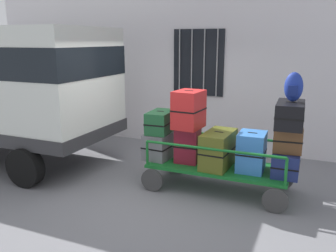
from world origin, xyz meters
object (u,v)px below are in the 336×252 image
(suitcase_right_bottom, at_px, (286,164))
(suitcase_center_bottom, at_px, (218,149))
(suitcase_right_top, at_px, (290,114))
(suitcase_midleft_bottom, at_px, (188,145))
(backpack, at_px, (294,87))
(luggage_cart, at_px, (218,170))
(suitcase_midleft_middle, at_px, (189,110))
(suitcase_left_middle, at_px, (161,122))
(suitcase_left_bottom, at_px, (160,145))
(suitcase_midright_bottom, at_px, (251,152))
(suitcase_right_middle, at_px, (288,140))
(van, at_px, (1,81))

(suitcase_right_bottom, bearing_deg, suitcase_center_bottom, 179.87)
(suitcase_right_bottom, distance_m, suitcase_right_top, 0.79)
(suitcase_midleft_bottom, bearing_deg, suitcase_center_bottom, 1.06)
(backpack, bearing_deg, luggage_cart, -178.92)
(suitcase_midleft_middle, distance_m, suitcase_right_top, 1.63)
(suitcase_center_bottom, bearing_deg, suitcase_left_middle, 176.82)
(suitcase_right_top, bearing_deg, backpack, 52.78)
(suitcase_left_bottom, relative_size, backpack, 1.48)
(suitcase_midright_bottom, xyz_separation_m, suitcase_right_bottom, (0.54, -0.03, -0.13))
(luggage_cart, relative_size, suitcase_center_bottom, 2.86)
(suitcase_right_bottom, distance_m, suitcase_right_middle, 0.39)
(suitcase_left_bottom, height_order, suitcase_right_bottom, suitcase_left_bottom)
(luggage_cart, xyz_separation_m, suitcase_left_middle, (-1.09, 0.03, 0.73))
(suitcase_center_bottom, distance_m, suitcase_midright_bottom, 0.54)
(suitcase_right_middle, bearing_deg, luggage_cart, 178.18)
(suitcase_right_top, bearing_deg, suitcase_midleft_bottom, -178.75)
(suitcase_left_bottom, bearing_deg, suitcase_right_middle, -0.95)
(suitcase_center_bottom, xyz_separation_m, suitcase_right_top, (1.09, 0.03, 0.68))
(suitcase_midright_bottom, bearing_deg, suitcase_midleft_bottom, -178.16)
(suitcase_left_middle, bearing_deg, suitcase_center_bottom, -3.18)
(van, distance_m, suitcase_left_bottom, 3.69)
(suitcase_left_bottom, distance_m, suitcase_right_middle, 2.20)
(suitcase_center_bottom, xyz_separation_m, suitcase_right_bottom, (1.09, -0.00, -0.11))
(suitcase_center_bottom, bearing_deg, suitcase_midleft_middle, 177.62)
(suitcase_left_bottom, relative_size, suitcase_midleft_middle, 1.01)
(suitcase_left_bottom, relative_size, suitcase_left_middle, 0.99)
(suitcase_right_top, bearing_deg, suitcase_midleft_middle, -179.90)
(suitcase_right_middle, relative_size, suitcase_right_top, 0.56)
(suitcase_left_bottom, bearing_deg, suitcase_right_top, -0.07)
(suitcase_left_middle, bearing_deg, van, -176.93)
(suitcase_midleft_middle, height_order, suitcase_right_middle, suitcase_midleft_middle)
(suitcase_left_middle, distance_m, suitcase_midleft_middle, 0.61)
(suitcase_midleft_middle, bearing_deg, suitcase_midleft_bottom, -90.00)
(suitcase_right_bottom, bearing_deg, luggage_cart, 178.44)
(suitcase_left_middle, distance_m, suitcase_right_middle, 2.17)
(suitcase_midleft_bottom, distance_m, suitcase_right_top, 1.76)
(suitcase_left_middle, height_order, suitcase_midright_bottom, suitcase_left_middle)
(suitcase_left_bottom, relative_size, suitcase_center_bottom, 0.77)
(suitcase_left_bottom, xyz_separation_m, suitcase_left_middle, (0.00, 0.03, 0.43))
(suitcase_left_middle, xyz_separation_m, suitcase_right_top, (2.17, -0.03, 0.32))
(suitcase_midleft_middle, height_order, backpack, backpack)
(suitcase_center_bottom, relative_size, suitcase_midright_bottom, 1.33)
(suitcase_midright_bottom, bearing_deg, suitcase_left_middle, 178.75)
(luggage_cart, xyz_separation_m, suitcase_right_top, (1.09, -0.00, 1.05))
(suitcase_midleft_bottom, height_order, suitcase_midleft_middle, suitcase_midleft_middle)
(suitcase_midleft_middle, relative_size, suitcase_center_bottom, 0.77)
(van, distance_m, suitcase_midright_bottom, 5.26)
(suitcase_right_top, bearing_deg, suitcase_left_bottom, 179.93)
(suitcase_right_top, bearing_deg, suitcase_midright_bottom, -179.93)
(luggage_cart, relative_size, suitcase_right_top, 2.98)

